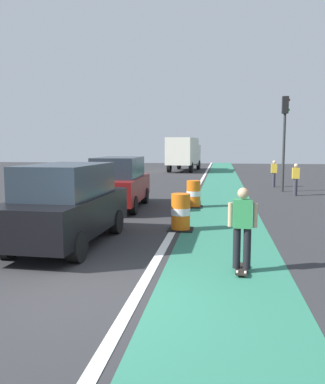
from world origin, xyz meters
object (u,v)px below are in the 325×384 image
Objects in this scene: pedestrian_crossing at (274,173)px; pedestrian_waiting at (296,178)px; parked_suv_second at (119,182)px; traffic_light_corner at (285,127)px; delivery_truck_down_block at (184,152)px; parked_suv_nearest at (67,204)px; traffic_barrel_front at (181,212)px; skateboarder_on_lane at (242,227)px; traffic_barrel_mid at (193,194)px.

pedestrian_crossing and pedestrian_waiting have the same top height.
parked_suv_second is 10.38m from traffic_light_corner.
traffic_light_corner reaches higher than pedestrian_crossing.
delivery_truck_down_block is 18.04m from traffic_light_corner.
traffic_barrel_front is (2.66, 2.11, -0.50)m from parked_suv_nearest.
delivery_truck_down_block is (-4.02, 30.97, 0.94)m from skateboarder_on_lane.
pedestrian_waiting is (0.36, -1.75, -2.64)m from traffic_light_corner.
delivery_truck_down_block is at bearing 96.26° from traffic_barrel_mid.
traffic_barrel_mid is 8.19m from traffic_light_corner.
delivery_truck_down_block reaches higher than pedestrian_waiting.
pedestrian_waiting is at bearing -68.32° from delivery_truck_down_block.
parked_suv_second is 2.90× the size of pedestrian_crossing.
traffic_light_corner reaches higher than parked_suv_nearest.
pedestrian_crossing is at bearing 63.57° from traffic_barrel_mid.
parked_suv_second reaches higher than traffic_barrel_front.
traffic_barrel_mid is 0.21× the size of traffic_light_corner.
traffic_light_corner reaches higher than pedestrian_waiting.
skateboarder_on_lane is 8.75m from parked_suv_second.
traffic_barrel_front is 27.38m from delivery_truck_down_block.
traffic_light_corner is at bearing 101.47° from pedestrian_waiting.
parked_suv_second is 4.29× the size of traffic_barrel_mid.
traffic_barrel_front is at bearing 113.14° from skateboarder_on_lane.
traffic_barrel_mid is 0.68× the size of pedestrian_waiting.
pedestrian_waiting is at bearing 55.75° from parked_suv_nearest.
delivery_truck_down_block is 4.81× the size of pedestrian_waiting.
delivery_truck_down_block is at bearing 89.55° from parked_suv_nearest.
delivery_truck_down_block is at bearing 88.93° from parked_suv_second.
parked_suv_nearest is 2.89× the size of pedestrian_crossing.
parked_suv_second is 0.92× the size of traffic_light_corner.
traffic_light_corner is (4.43, 6.22, 2.97)m from traffic_barrel_mid.
delivery_truck_down_block is 19.74m from pedestrian_waiting.
parked_suv_nearest is 2.89× the size of pedestrian_waiting.
traffic_barrel_front is at bearing -84.90° from delivery_truck_down_block.
pedestrian_crossing is at bearing 97.45° from pedestrian_waiting.
parked_suv_nearest and parked_suv_second have the same top height.
delivery_truck_down_block is at bearing 115.37° from pedestrian_crossing.
pedestrian_waiting reaches higher than traffic_barrel_mid.
skateboarder_on_lane is 16.95m from pedestrian_crossing.
pedestrian_waiting reaches higher than traffic_barrel_front.
delivery_truck_down_block is at bearing 95.10° from traffic_barrel_front.
traffic_barrel_front is 10.16m from pedestrian_waiting.
traffic_light_corner reaches higher than skateboarder_on_lane.
pedestrian_crossing is at bearing -64.63° from delivery_truck_down_block.
skateboarder_on_lane is at bearing -82.60° from delivery_truck_down_block.
delivery_truck_down_block is (0.23, 29.36, 0.81)m from parked_suv_nearest.
parked_suv_second is 9.27m from pedestrian_waiting.
parked_suv_second is 11.69m from pedestrian_crossing.
parked_suv_nearest is 1.00× the size of parked_suv_second.
traffic_barrel_mid is (0.07, 4.45, 0.00)m from traffic_barrel_front.
parked_suv_nearest is 13.35m from pedestrian_waiting.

